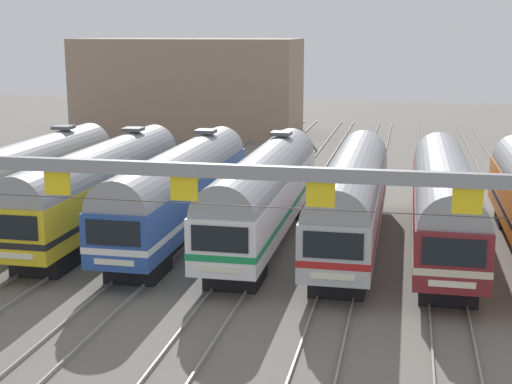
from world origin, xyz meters
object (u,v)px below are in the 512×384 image
at_px(catenary_gantry, 184,194).
at_px(commuter_train_green, 24,181).
at_px(commuter_train_blue, 180,188).
at_px(commuter_train_white, 264,191).
at_px(commuter_train_stainless, 352,195).
at_px(commuter_train_maroon, 444,199).
at_px(commuter_train_yellow, 100,184).

bearing_deg(catenary_gantry, commuter_train_green, 134.34).
height_order(commuter_train_blue, commuter_train_white, same).
height_order(commuter_train_stainless, catenary_gantry, catenary_gantry).
bearing_deg(commuter_train_blue, commuter_train_green, 180.00).
distance_m(commuter_train_green, commuter_train_maroon, 21.99).
height_order(commuter_train_green, commuter_train_white, same).
xyz_separation_m(commuter_train_white, catenary_gantry, (0.00, -13.50, 2.78)).
distance_m(commuter_train_green, commuter_train_yellow, 4.40).
relative_size(commuter_train_stainless, commuter_train_maroon, 1.00).
xyz_separation_m(commuter_train_maroon, catenary_gantry, (-8.80, -13.49, 2.78)).
bearing_deg(commuter_train_white, commuter_train_green, 180.00).
relative_size(commuter_train_yellow, catenary_gantry, 0.57).
distance_m(commuter_train_yellow, catenary_gantry, 16.35).
relative_size(commuter_train_green, commuter_train_white, 1.00).
height_order(commuter_train_white, catenary_gantry, catenary_gantry).
xyz_separation_m(commuter_train_stainless, commuter_train_maroon, (4.40, 0.00, 0.00)).
xyz_separation_m(commuter_train_yellow, commuter_train_white, (8.80, 0.00, 0.00)).
bearing_deg(commuter_train_blue, commuter_train_white, 0.00).
distance_m(commuter_train_green, catenary_gantry, 19.08).
bearing_deg(commuter_train_green, commuter_train_stainless, -0.01).
bearing_deg(commuter_train_white, commuter_train_yellow, 180.00).
height_order(commuter_train_stainless, commuter_train_maroon, same).
xyz_separation_m(commuter_train_green, commuter_train_maroon, (21.99, -0.00, -0.00)).
distance_m(commuter_train_yellow, commuter_train_maroon, 17.59).
distance_m(commuter_train_white, catenary_gantry, 13.78).
xyz_separation_m(commuter_train_blue, catenary_gantry, (4.40, -13.50, 2.78)).
relative_size(commuter_train_green, commuter_train_blue, 1.00).
bearing_deg(catenary_gantry, commuter_train_white, 90.00).
relative_size(commuter_train_white, commuter_train_stainless, 1.00).
height_order(commuter_train_yellow, commuter_train_stainless, commuter_train_yellow).
xyz_separation_m(commuter_train_blue, commuter_train_maroon, (13.19, -0.00, -0.00)).
bearing_deg(commuter_train_stainless, commuter_train_maroon, 0.00).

